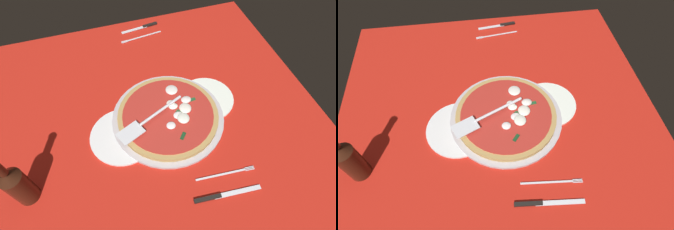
% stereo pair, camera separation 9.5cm
% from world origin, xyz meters
% --- Properties ---
extents(ground_plane, '(1.14, 1.14, 0.01)m').
position_xyz_m(ground_plane, '(0.00, 0.00, -0.00)').
color(ground_plane, red).
extents(checker_pattern, '(1.14, 1.14, 0.00)m').
position_xyz_m(checker_pattern, '(-0.00, -0.00, 0.00)').
color(checker_pattern, silver).
rests_on(checker_pattern, ground_plane).
extents(pizza_pan, '(0.39, 0.39, 0.01)m').
position_xyz_m(pizza_pan, '(-0.02, 0.02, 0.01)').
color(pizza_pan, '#B7B0B6').
rests_on(pizza_pan, ground_plane).
extents(dinner_plate_left, '(0.20, 0.20, 0.01)m').
position_xyz_m(dinner_plate_left, '(-0.19, -0.02, 0.01)').
color(dinner_plate_left, white).
rests_on(dinner_plate_left, ground_plane).
extents(dinner_plate_right, '(0.22, 0.22, 0.01)m').
position_xyz_m(dinner_plate_right, '(0.14, 0.05, 0.01)').
color(dinner_plate_right, white).
rests_on(dinner_plate_right, ground_plane).
extents(pizza, '(0.35, 0.35, 0.03)m').
position_xyz_m(pizza, '(-0.03, 0.02, 0.02)').
color(pizza, tan).
rests_on(pizza, pizza_pan).
extents(pizza_server, '(0.26, 0.14, 0.01)m').
position_xyz_m(pizza_server, '(0.05, 0.04, 0.05)').
color(pizza_server, silver).
rests_on(pizza_server, pizza).
extents(place_setting_near, '(0.20, 0.16, 0.01)m').
position_xyz_m(place_setting_near, '(-0.06, -0.47, 0.00)').
color(place_setting_near, white).
rests_on(place_setting_near, ground_plane).
extents(place_setting_far, '(0.22, 0.16, 0.01)m').
position_xyz_m(place_setting_far, '(-0.11, 0.31, 0.00)').
color(place_setting_far, silver).
rests_on(place_setting_far, ground_plane).
extents(beer_bottle, '(0.06, 0.06, 0.24)m').
position_xyz_m(beer_bottle, '(0.45, 0.16, 0.09)').
color(beer_bottle, '#34180D').
rests_on(beer_bottle, ground_plane).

